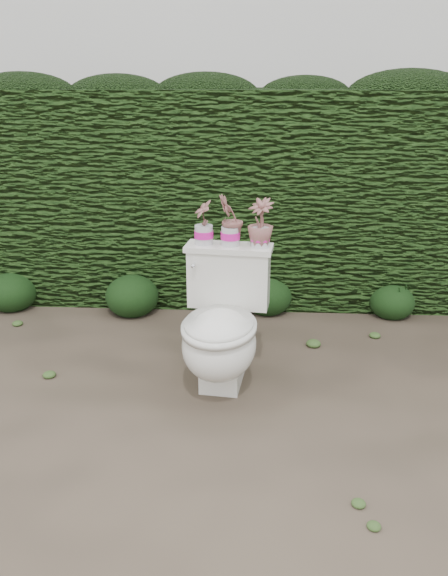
# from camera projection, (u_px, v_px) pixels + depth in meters

# --- Properties ---
(ground) EXTENTS (60.00, 60.00, 0.00)m
(ground) POSITION_uv_depth(u_px,v_px,m) (191.00, 383.00, 3.28)
(ground) COLOR brown
(ground) RESTS_ON ground
(hedge) EXTENTS (8.00, 1.00, 1.60)m
(hedge) POSITION_uv_depth(u_px,v_px,m) (211.00, 194.00, 4.49)
(hedge) COLOR #2B4D19
(hedge) RESTS_ON ground
(house_wall) EXTENTS (8.00, 3.50, 4.00)m
(house_wall) POSITION_uv_depth(u_px,v_px,m) (275.00, 54.00, 8.15)
(house_wall) COLOR silver
(house_wall) RESTS_ON ground
(toilet) EXTENTS (0.53, 0.73, 0.78)m
(toilet) POSITION_uv_depth(u_px,v_px,m) (222.00, 329.00, 3.14)
(toilet) COLOR silver
(toilet) RESTS_ON ground
(potted_plant_left) EXTENTS (0.13, 0.15, 0.24)m
(potted_plant_left) POSITION_uv_depth(u_px,v_px,m) (204.00, 224.00, 3.20)
(potted_plant_left) COLOR #33641F
(potted_plant_left) RESTS_ON toilet
(potted_plant_center) EXTENTS (0.19, 0.20, 0.28)m
(potted_plant_center) POSITION_uv_depth(u_px,v_px,m) (230.00, 222.00, 3.17)
(potted_plant_center) COLOR #33641F
(potted_plant_center) RESTS_ON toilet
(potted_plant_right) EXTENTS (0.20, 0.20, 0.26)m
(potted_plant_right) POSITION_uv_depth(u_px,v_px,m) (261.00, 224.00, 3.14)
(potted_plant_right) COLOR #33641F
(potted_plant_right) RESTS_ON toilet
(liriope_clump_1) EXTENTS (0.38, 0.38, 0.30)m
(liriope_clump_1) POSITION_uv_depth(u_px,v_px,m) (11.00, 289.00, 4.32)
(liriope_clump_1) COLOR #183312
(liriope_clump_1) RESTS_ON ground
(liriope_clump_2) EXTENTS (0.40, 0.40, 0.32)m
(liriope_clump_2) POSITION_uv_depth(u_px,v_px,m) (132.00, 292.00, 4.22)
(liriope_clump_2) COLOR #183312
(liriope_clump_2) RESTS_ON ground
(liriope_clump_3) EXTENTS (0.37, 0.37, 0.30)m
(liriope_clump_3) POSITION_uv_depth(u_px,v_px,m) (267.00, 292.00, 4.25)
(liriope_clump_3) COLOR #183312
(liriope_clump_3) RESTS_ON ground
(liriope_clump_4) EXTENTS (0.33, 0.33, 0.27)m
(liriope_clump_4) POSITION_uv_depth(u_px,v_px,m) (392.00, 298.00, 4.18)
(liriope_clump_4) COLOR #183312
(liriope_clump_4) RESTS_ON ground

